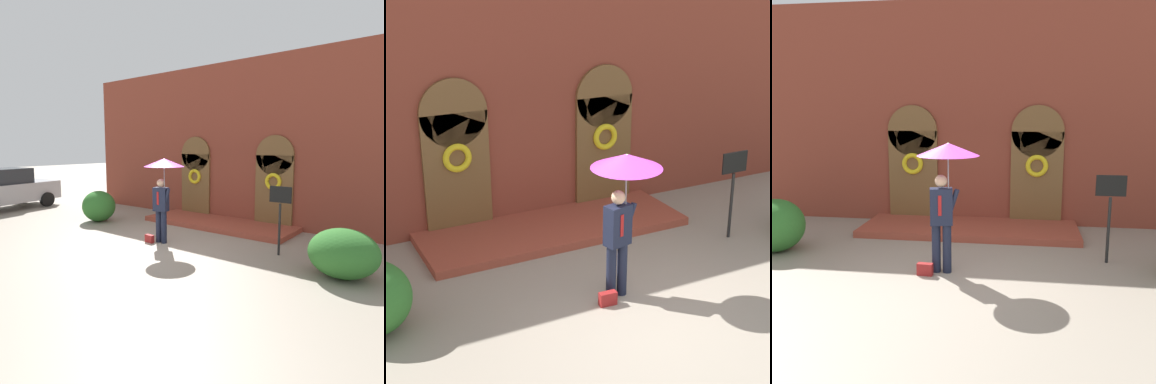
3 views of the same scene
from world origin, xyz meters
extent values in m
plane|color=gray|center=(0.00, 0.00, 0.00)|extent=(80.00, 80.00, 0.00)
cube|color=brown|center=(0.00, 4.20, 2.80)|extent=(14.00, 0.50, 5.60)
cube|color=brown|center=(-1.60, 3.91, 1.20)|extent=(1.30, 0.08, 2.40)
cylinder|color=brown|center=(-1.60, 3.91, 2.40)|extent=(1.30, 0.08, 1.30)
cube|color=brown|center=(1.60, 3.91, 1.20)|extent=(1.30, 0.08, 2.40)
cylinder|color=brown|center=(1.60, 3.91, 2.40)|extent=(1.30, 0.08, 1.30)
torus|color=yellow|center=(-1.60, 3.84, 1.55)|extent=(0.56, 0.12, 0.56)
torus|color=yellow|center=(1.60, 3.84, 1.55)|extent=(0.56, 0.12, 0.56)
cube|color=#98402E|center=(0.00, 3.05, 0.08)|extent=(5.20, 1.80, 0.16)
cylinder|color=#191E33|center=(-0.25, 0.37, 0.45)|extent=(0.16, 0.16, 0.90)
cylinder|color=#191E33|center=(-0.05, 0.37, 0.45)|extent=(0.16, 0.16, 0.90)
cube|color=#191E33|center=(-0.15, 0.37, 1.23)|extent=(0.44, 0.32, 0.66)
cube|color=#A51919|center=(-0.15, 0.24, 1.27)|extent=(0.06, 0.02, 0.36)
sphere|color=tan|center=(-0.15, 0.37, 1.69)|extent=(0.22, 0.22, 0.22)
cylinder|color=#191E33|center=(0.07, 0.37, 1.33)|extent=(0.22, 0.09, 0.46)
cylinder|color=gray|center=(-0.01, 0.37, 1.65)|extent=(0.02, 0.02, 0.98)
cone|color=#992893|center=(-0.01, 0.37, 2.25)|extent=(1.10, 1.10, 0.22)
cone|color=white|center=(-0.01, 0.37, 2.27)|extent=(0.61, 0.61, 0.20)
cube|color=maroon|center=(-0.41, 0.17, 0.11)|extent=(0.29, 0.14, 0.22)
cylinder|color=black|center=(2.93, 1.31, 0.65)|extent=(0.06, 0.06, 1.30)
cube|color=black|center=(2.93, 1.31, 1.52)|extent=(0.56, 0.03, 0.40)
ellipsoid|color=#2D6B28|center=(-3.82, 1.06, 0.55)|extent=(1.19, 1.16, 1.11)
ellipsoid|color=#2D6B28|center=(4.56, 0.74, 0.51)|extent=(1.40, 1.33, 1.02)
cube|color=#B2B2B7|center=(-8.99, 0.22, 0.72)|extent=(2.30, 4.29, 0.80)
cube|color=#2D3338|center=(-8.96, -0.03, 1.44)|extent=(1.83, 2.23, 0.64)
cylinder|color=black|center=(-10.04, 1.37, 0.32)|extent=(0.30, 0.66, 0.64)
cylinder|color=black|center=(-8.26, 1.60, 0.32)|extent=(0.30, 0.66, 0.64)
camera|label=1|loc=(6.23, -6.53, 2.67)|focal=32.00mm
camera|label=2|loc=(-4.85, -7.42, 5.19)|focal=60.00mm
camera|label=3|loc=(1.33, -6.93, 2.91)|focal=40.00mm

